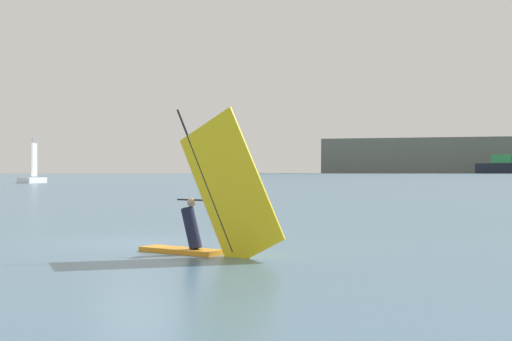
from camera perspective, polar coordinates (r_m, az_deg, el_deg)
name	(u,v)px	position (r m, az deg, el deg)	size (l,w,h in m)	color
ground_plane	(135,243)	(20.47, -9.73, -5.79)	(4000.00, 4000.00, 0.00)	#476B84
windsurfer	(207,214)	(17.32, -3.96, -3.49)	(4.16, 1.37, 3.87)	orange
distant_headland	(427,158)	(1189.24, 13.59, 0.97)	(649.11, 401.60, 48.82)	#60665B
small_sailboat	(32,179)	(133.54, -17.54, -0.64)	(4.10, 8.06, 8.17)	white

